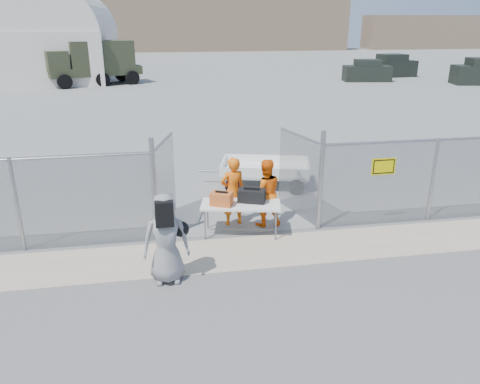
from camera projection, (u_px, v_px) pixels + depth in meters
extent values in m
plane|color=#575555|center=(257.00, 275.00, 9.65)|extent=(160.00, 160.00, 0.00)
cube|color=gray|center=(173.00, 72.00, 48.50)|extent=(160.00, 80.00, 0.01)
cube|color=#C1AE90|center=(248.00, 252.00, 10.57)|extent=(44.00, 1.60, 0.01)
cube|color=orange|center=(222.00, 199.00, 11.08)|extent=(0.59, 0.51, 0.31)
cube|color=black|center=(252.00, 196.00, 11.30)|extent=(0.74, 0.58, 0.31)
imported|color=orange|center=(233.00, 192.00, 11.76)|extent=(0.72, 0.55, 1.78)
imported|color=orange|center=(265.00, 193.00, 11.74)|extent=(0.88, 0.70, 1.75)
imported|color=gray|center=(166.00, 239.00, 9.14)|extent=(0.91, 0.59, 1.85)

